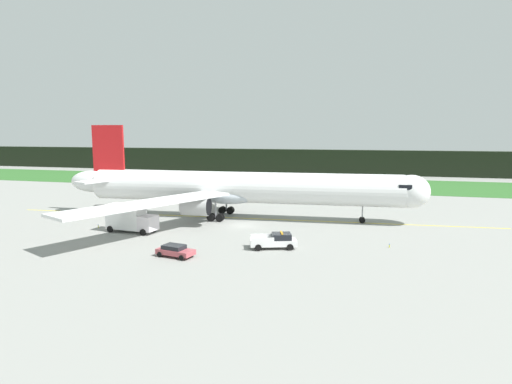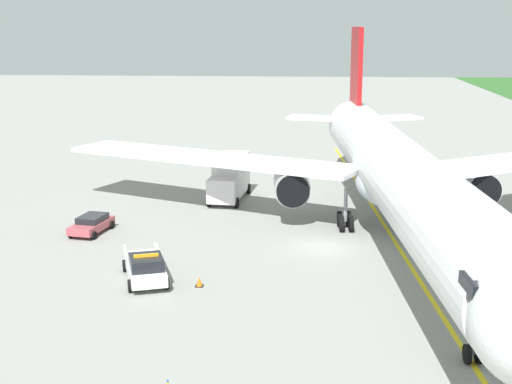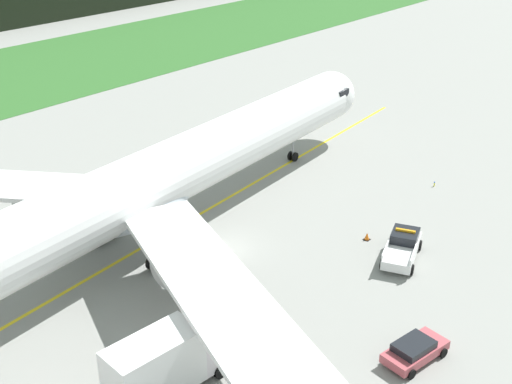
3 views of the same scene
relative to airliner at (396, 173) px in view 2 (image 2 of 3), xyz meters
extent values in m
plane|color=gray|center=(2.28, -5.04, -4.84)|extent=(320.00, 320.00, 0.00)
cube|color=yellow|center=(0.88, 0.07, -4.83)|extent=(77.87, 6.10, 0.01)
cylinder|color=silver|center=(0.88, 0.07, 0.13)|extent=(49.02, 8.48, 4.87)
ellipsoid|color=silver|center=(-24.91, -1.86, 0.49)|extent=(8.04, 4.22, 3.65)
ellipsoid|color=#B5BEC9|center=(-1.56, -0.12, -1.21)|extent=(11.01, 5.89, 2.68)
cylinder|color=#AAAAAA|center=(-4.92, 6.78, -1.87)|extent=(4.19, 2.99, 2.70)
cylinder|color=black|center=(-2.88, 6.93, -1.87)|extent=(0.30, 2.49, 2.49)
cube|color=silver|center=(-7.37, -14.25, -0.48)|extent=(14.79, 25.14, 0.35)
cylinder|color=#AAAAAA|center=(-3.87, -7.43, -1.87)|extent=(4.19, 2.99, 2.70)
cylinder|color=black|center=(-1.82, -7.28, -1.87)|extent=(0.30, 2.49, 2.49)
cube|color=red|center=(-21.81, -1.62, 5.50)|extent=(5.51, 0.85, 8.80)
cube|color=silver|center=(-22.56, 1.75, 0.98)|extent=(5.02, 7.01, 0.28)
cube|color=silver|center=(-22.05, -5.07, 0.98)|extent=(4.23, 6.92, 0.28)
cylinder|color=gray|center=(19.37, 1.44, -3.12)|extent=(0.20, 0.20, 2.53)
cylinder|color=black|center=(19.35, 1.70, -4.39)|extent=(0.91, 0.29, 0.90)
cylinder|color=black|center=(19.39, 1.18, -4.39)|extent=(0.91, 0.29, 0.90)
cylinder|color=gray|center=(-2.79, 2.97, -2.97)|extent=(0.28, 0.28, 2.53)
cylinder|color=black|center=(-2.06, 2.67, -4.24)|extent=(1.22, 0.39, 1.20)
cylinder|color=black|center=(-2.12, 3.37, -4.24)|extent=(1.22, 0.39, 1.20)
cylinder|color=black|center=(-3.46, 2.56, -4.24)|extent=(1.22, 0.39, 1.20)
cylinder|color=black|center=(-3.51, 3.26, -4.24)|extent=(1.22, 0.39, 1.20)
cylinder|color=gray|center=(-2.32, -3.35, -2.97)|extent=(0.28, 0.28, 2.53)
cylinder|color=black|center=(-1.65, -2.94, -4.24)|extent=(1.22, 0.39, 1.20)
cylinder|color=black|center=(-1.59, -3.64, -4.24)|extent=(1.22, 0.39, 1.20)
cylinder|color=black|center=(-3.04, -3.05, -4.24)|extent=(1.22, 0.39, 1.20)
cylinder|color=black|center=(-2.99, -3.75, -4.24)|extent=(1.22, 0.39, 1.20)
cube|color=white|center=(9.64, -15.92, -4.11)|extent=(5.79, 3.71, 0.70)
cube|color=black|center=(10.56, -15.61, -3.41)|extent=(2.67, 2.50, 0.70)
cube|color=white|center=(8.09, -15.42, -3.53)|extent=(2.49, 0.94, 0.45)
cube|color=white|center=(8.73, -17.28, -3.53)|extent=(2.49, 0.94, 0.45)
cube|color=orange|center=(10.56, -15.61, -2.98)|extent=(0.66, 1.43, 0.16)
cylinder|color=black|center=(11.04, -14.33, -4.46)|extent=(0.80, 0.47, 0.76)
cylinder|color=black|center=(11.72, -16.32, -4.46)|extent=(0.80, 0.47, 0.76)
cylinder|color=black|center=(7.56, -15.53, -4.46)|extent=(0.80, 0.47, 0.76)
cylinder|color=black|center=(8.24, -17.52, -4.46)|extent=(0.80, 0.47, 0.76)
cube|color=silver|center=(-8.17, -13.29, -3.39)|extent=(2.13, 2.58, 2.00)
cube|color=white|center=(-11.71, -12.94, -2.72)|extent=(5.42, 2.91, 3.34)
cylinder|color=#99999E|center=(-10.67, -13.04, -4.48)|extent=(0.78, 0.18, 1.04)
cylinder|color=#99999E|center=(-12.74, -12.83, -4.48)|extent=(0.78, 0.18, 1.04)
cylinder|color=black|center=(-8.05, -12.10, -4.39)|extent=(0.92, 0.35, 0.90)
cylinder|color=black|center=(-8.29, -14.49, -4.39)|extent=(0.92, 0.35, 0.90)
cylinder|color=black|center=(-13.40, -11.56, -4.39)|extent=(0.92, 0.35, 0.90)
cylinder|color=black|center=(-13.64, -13.95, -4.39)|extent=(0.92, 0.35, 0.90)
cube|color=#AB4850|center=(0.11, -22.07, -4.26)|extent=(4.41, 2.58, 0.55)
cube|color=black|center=(-0.10, -22.04, -3.76)|extent=(2.58, 2.02, 0.45)
cylinder|color=black|center=(1.70, -21.42, -4.54)|extent=(0.62, 0.29, 0.60)
cylinder|color=black|center=(1.36, -23.27, -4.54)|extent=(0.62, 0.29, 0.60)
cylinder|color=black|center=(-1.14, -20.88, -4.54)|extent=(0.62, 0.29, 0.60)
cylinder|color=black|center=(-1.49, -22.73, -4.54)|extent=(0.62, 0.29, 0.60)
cube|color=black|center=(10.48, -12.49, -4.82)|extent=(0.48, 0.48, 0.03)
cone|color=orange|center=(10.48, -12.49, -4.52)|extent=(0.37, 0.37, 0.58)
sphere|color=blue|center=(22.82, -11.99, -4.43)|extent=(0.12, 0.12, 0.12)
cylinder|color=yellow|center=(-16.92, -11.99, -4.65)|extent=(0.10, 0.10, 0.38)
sphere|color=blue|center=(-16.92, -11.99, -4.40)|extent=(0.12, 0.12, 0.12)
camera|label=1|loc=(20.42, -62.90, 8.55)|focal=29.62mm
camera|label=2|loc=(50.43, -6.22, 10.38)|focal=50.82mm
camera|label=3|loc=(-29.55, -34.96, 20.76)|focal=46.98mm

